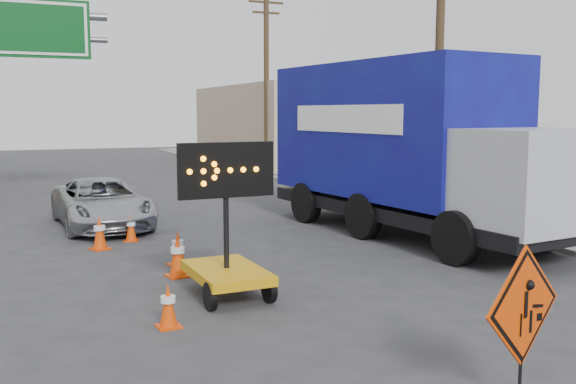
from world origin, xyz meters
TOP-DOWN VIEW (x-y plane):
  - ground at (0.00, 0.00)m, footprint 100.00×100.00m
  - curb_right at (7.20, 15.00)m, footprint 0.40×60.00m
  - sidewalk_right at (9.50, 15.00)m, footprint 4.00×60.00m
  - building_right_far at (13.00, 30.00)m, footprint 10.00×14.00m
  - utility_pole_near at (8.00, 10.00)m, footprint 1.80×0.26m
  - utility_pole_far at (8.00, 24.00)m, footprint 1.80×0.26m
  - construction_sign at (0.87, -1.13)m, footprint 1.25×0.90m
  - arrow_board at (-0.71, 3.90)m, footprint 1.63×1.83m
  - pickup_truck at (-1.73, 11.45)m, footprint 2.38×4.75m
  - box_truck at (5.15, 7.36)m, footprint 3.61×9.26m
  - cone_a at (-1.96, 2.75)m, footprint 0.35×0.35m
  - cone_b at (-1.15, 5.49)m, footprint 0.46×0.46m
  - cone_c at (-0.92, 6.39)m, footprint 0.43×0.43m
  - cone_d at (-2.16, 8.54)m, footprint 0.50×0.50m
  - cone_e at (-1.36, 9.22)m, footprint 0.42×0.42m

SIDE VIEW (x-z plane):
  - ground at x=0.00m, z-range 0.00..0.00m
  - curb_right at x=7.20m, z-range 0.00..0.12m
  - sidewalk_right at x=9.50m, z-range 0.00..0.15m
  - cone_e at x=-1.36m, z-range 0.00..0.65m
  - cone_a at x=-1.96m, z-range 0.00..0.65m
  - cone_c at x=-0.92m, z-range 0.00..0.71m
  - cone_d at x=-2.16m, z-range 0.00..0.77m
  - cone_b at x=-1.15m, z-range 0.00..0.80m
  - arrow_board at x=-0.71m, z-range -0.70..1.87m
  - pickup_truck at x=-1.73m, z-range 0.00..1.29m
  - construction_sign at x=0.87m, z-range 0.05..1.75m
  - box_truck at x=5.15m, z-range -0.20..4.08m
  - building_right_far at x=13.00m, z-range 0.00..4.60m
  - utility_pole_near at x=8.00m, z-range 0.18..9.18m
  - utility_pole_far at x=8.00m, z-range 0.18..9.18m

